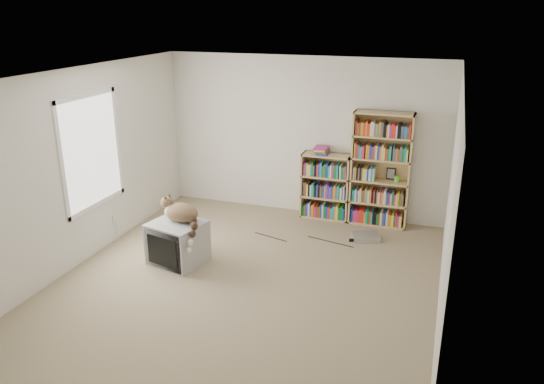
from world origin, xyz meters
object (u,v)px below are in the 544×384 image
(crt_tv, at_px, (178,243))
(cat, at_px, (183,216))
(dvd_player, at_px, (365,237))
(bookcase_tall, at_px, (381,172))
(bookcase_short, at_px, (326,188))

(crt_tv, distance_m, cat, 0.38)
(cat, distance_m, dvd_player, 2.66)
(bookcase_tall, height_order, dvd_player, bookcase_tall)
(crt_tv, xyz_separation_m, dvd_player, (2.22, 1.49, -0.24))
(cat, relative_size, bookcase_short, 0.63)
(crt_tv, height_order, bookcase_tall, bookcase_tall)
(crt_tv, xyz_separation_m, cat, (0.09, 0.01, 0.37))
(crt_tv, bearing_deg, cat, 21.77)
(cat, bearing_deg, dvd_player, 41.56)
(cat, bearing_deg, bookcase_tall, 51.19)
(bookcase_short, bearing_deg, cat, -122.40)
(crt_tv, relative_size, bookcase_tall, 0.43)
(crt_tv, relative_size, dvd_player, 2.01)
(bookcase_short, height_order, dvd_player, bookcase_short)
(bookcase_tall, distance_m, bookcase_short, 0.90)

